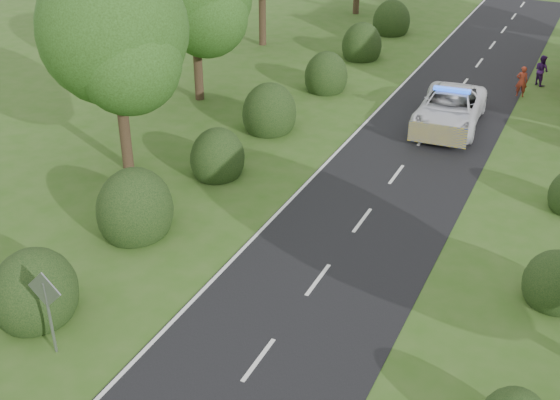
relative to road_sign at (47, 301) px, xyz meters
The scene contains 9 objects.
road 14.03m from the road_sign, 68.96° to the left, with size 6.00×70.00×0.02m, color black.
road_markings 11.56m from the road_sign, 72.72° to the left, with size 4.96×70.00×0.01m.
hedgerow_left 9.85m from the road_sign, 98.87° to the left, with size 2.75×50.41×3.00m.
hedgerow_right 14.85m from the road_sign, 38.46° to the left, with size 2.10×45.78×2.10m.
tree_left_a 11.55m from the road_sign, 115.73° to the left, with size 5.74×5.60×8.38m.
road_sign is the anchor object (origin of this frame).
police_van 20.70m from the road_sign, 74.25° to the left, with size 3.13×6.15×1.80m.
pedestrian_red 26.57m from the road_sign, 72.54° to the left, with size 0.58×0.38×1.58m, color #9F331F.
pedestrian_purple 28.91m from the road_sign, 72.63° to the left, with size 0.78×0.61×1.61m, color #3E1A59.
Camera 1 is at (6.56, -8.43, 12.42)m, focal length 45.00 mm.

